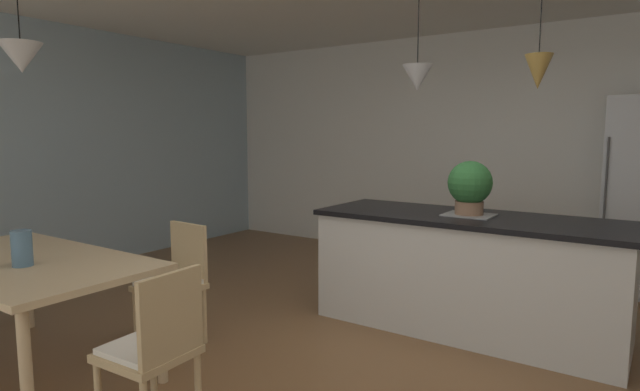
{
  "coord_description": "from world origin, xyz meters",
  "views": [
    {
      "loc": [
        1.46,
        -2.83,
        1.53
      ],
      "look_at": [
        -0.48,
        0.02,
        1.11
      ],
      "focal_mm": 28.82,
      "sensor_mm": 36.0,
      "label": 1
    }
  ],
  "objects_px": {
    "kitchen_island": "(467,271)",
    "potted_plant_on_island": "(470,186)",
    "dining_table": "(24,270)",
    "chair_far_right": "(175,280)",
    "chair_kitchen_end": "(154,347)",
    "vase_on_dining_table": "(22,248)"
  },
  "relations": [
    {
      "from": "dining_table",
      "to": "chair_kitchen_end",
      "type": "height_order",
      "value": "chair_kitchen_end"
    },
    {
      "from": "vase_on_dining_table",
      "to": "dining_table",
      "type": "bearing_deg",
      "value": 154.51
    },
    {
      "from": "chair_far_right",
      "to": "potted_plant_on_island",
      "type": "xyz_separation_m",
      "value": [
        1.66,
        1.46,
        0.65
      ]
    },
    {
      "from": "kitchen_island",
      "to": "potted_plant_on_island",
      "type": "bearing_deg",
      "value": 0.0
    },
    {
      "from": "kitchen_island",
      "to": "vase_on_dining_table",
      "type": "distance_m",
      "value": 3.07
    },
    {
      "from": "vase_on_dining_table",
      "to": "kitchen_island",
      "type": "bearing_deg",
      "value": 51.86
    },
    {
      "from": "chair_kitchen_end",
      "to": "potted_plant_on_island",
      "type": "height_order",
      "value": "potted_plant_on_island"
    },
    {
      "from": "vase_on_dining_table",
      "to": "chair_far_right",
      "type": "bearing_deg",
      "value": 76.59
    },
    {
      "from": "dining_table",
      "to": "chair_far_right",
      "type": "xyz_separation_m",
      "value": [
        0.4,
        0.85,
        -0.2
      ]
    },
    {
      "from": "chair_far_right",
      "to": "chair_kitchen_end",
      "type": "bearing_deg",
      "value": -44.76
    },
    {
      "from": "chair_kitchen_end",
      "to": "potted_plant_on_island",
      "type": "xyz_separation_m",
      "value": [
        0.8,
        2.31,
        0.65
      ]
    },
    {
      "from": "dining_table",
      "to": "potted_plant_on_island",
      "type": "distance_m",
      "value": 3.12
    },
    {
      "from": "chair_far_right",
      "to": "vase_on_dining_table",
      "type": "distance_m",
      "value": 1.03
    },
    {
      "from": "potted_plant_on_island",
      "to": "vase_on_dining_table",
      "type": "height_order",
      "value": "potted_plant_on_island"
    },
    {
      "from": "dining_table",
      "to": "kitchen_island",
      "type": "bearing_deg",
      "value": 48.3
    },
    {
      "from": "chair_kitchen_end",
      "to": "potted_plant_on_island",
      "type": "relative_size",
      "value": 2.08
    },
    {
      "from": "chair_far_right",
      "to": "potted_plant_on_island",
      "type": "relative_size",
      "value": 2.08
    },
    {
      "from": "chair_far_right",
      "to": "vase_on_dining_table",
      "type": "relative_size",
      "value": 4.07
    },
    {
      "from": "dining_table",
      "to": "kitchen_island",
      "type": "relative_size",
      "value": 0.76
    },
    {
      "from": "dining_table",
      "to": "chair_far_right",
      "type": "height_order",
      "value": "chair_far_right"
    },
    {
      "from": "potted_plant_on_island",
      "to": "chair_far_right",
      "type": "bearing_deg",
      "value": -138.61
    },
    {
      "from": "chair_kitchen_end",
      "to": "vase_on_dining_table",
      "type": "height_order",
      "value": "vase_on_dining_table"
    }
  ]
}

